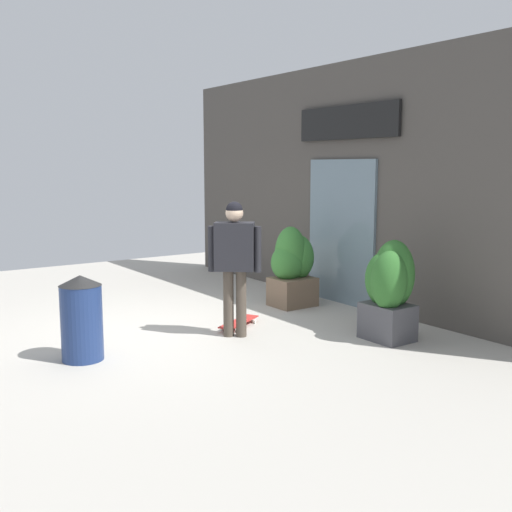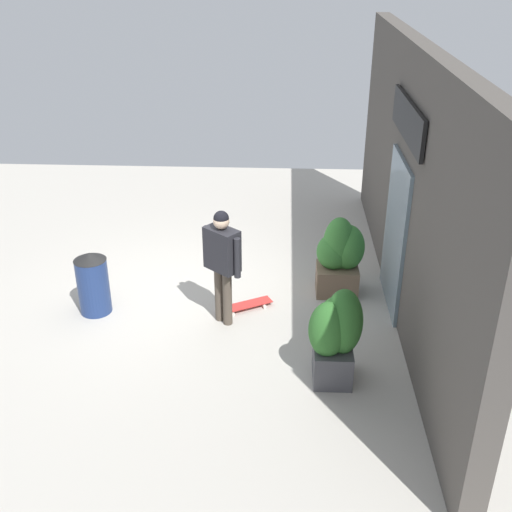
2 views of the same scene
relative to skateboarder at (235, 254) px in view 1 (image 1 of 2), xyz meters
The scene contains 7 objects.
ground_plane 1.38m from the skateboarder, 141.44° to the right, with size 12.00×12.00×0.00m, color #B2ADA3.
building_facade 2.75m from the skateboarder, 105.66° to the left, with size 8.27×0.31×3.66m.
skateboarder is the anchor object (origin of this frame).
skateboard 1.08m from the skateboarder, 140.23° to the left, with size 0.54×0.78×0.08m.
planter_box_left 1.96m from the skateboarder, 119.73° to the left, with size 0.61×0.72×1.21m.
planter_box_right 1.93m from the skateboarder, 50.69° to the left, with size 0.63×0.64×1.23m.
trash_bin 1.97m from the skateboarder, 95.49° to the right, with size 0.46×0.46×0.95m.
Camera 1 is at (6.91, -3.47, 2.11)m, focal length 42.72 mm.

